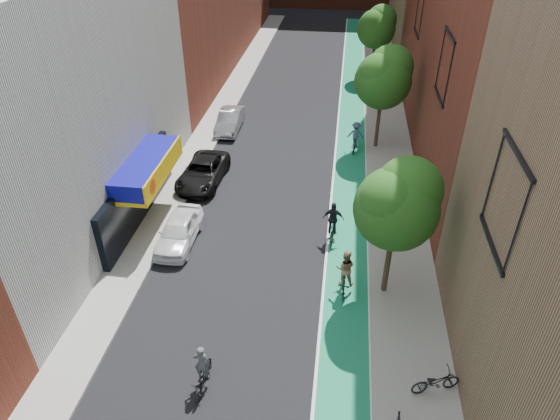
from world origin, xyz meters
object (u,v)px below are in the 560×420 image
at_px(parked_car_silver, 230,120).
at_px(parked_car_white, 179,231).
at_px(cyclist_lead, 203,374).
at_px(cyclist_lane_near, 345,275).
at_px(cyclist_lane_far, 355,138).
at_px(parked_car_black, 203,172).
at_px(cyclist_lane_mid, 333,226).

bearing_deg(parked_car_silver, parked_car_white, -88.93).
bearing_deg(cyclist_lead, parked_car_silver, -78.63).
xyz_separation_m(cyclist_lane_near, cyclist_lane_far, (0.37, 13.50, 0.01)).
xyz_separation_m(parked_car_black, parked_car_silver, (0.00, 7.40, 0.02)).
relative_size(parked_car_black, parked_car_silver, 1.15).
distance_m(parked_car_black, cyclist_lead, 14.35).
bearing_deg(cyclist_lane_mid, parked_car_white, 11.02).
height_order(cyclist_lead, cyclist_lane_mid, cyclist_lane_mid).
bearing_deg(parked_car_black, cyclist_lead, -72.22).
xyz_separation_m(cyclist_lead, cyclist_lane_far, (5.16, 19.12, 0.26)).
distance_m(parked_car_white, cyclist_lane_near, 8.46).
distance_m(parked_car_silver, cyclist_lane_far, 9.09).
xyz_separation_m(parked_car_black, cyclist_lead, (3.67, -13.87, -0.05)).
relative_size(parked_car_silver, cyclist_lane_near, 2.02).
height_order(cyclist_lead, cyclist_lane_far, cyclist_lane_far).
relative_size(parked_car_white, cyclist_lane_near, 1.95).
relative_size(parked_car_black, cyclist_lane_mid, 2.31).
distance_m(parked_car_white, cyclist_lane_far, 13.97).
xyz_separation_m(parked_car_black, cyclist_lane_mid, (7.80, -4.63, 0.12)).
xyz_separation_m(cyclist_lead, cyclist_lane_near, (4.79, 5.62, 0.25)).
distance_m(parked_car_silver, cyclist_lead, 21.59).
bearing_deg(parked_car_silver, cyclist_lane_far, -14.17).
bearing_deg(cyclist_lane_near, parked_car_white, -16.09).
distance_m(parked_car_white, cyclist_lane_mid, 7.55).
bearing_deg(cyclist_lane_far, cyclist_lane_near, 96.07).
bearing_deg(cyclist_lead, cyclist_lane_near, -128.87).
bearing_deg(parked_car_white, cyclist_lane_mid, 9.58).
bearing_deg(parked_car_silver, cyclist_lane_near, -62.07).
bearing_deg(cyclist_lane_near, cyclist_lane_mid, -79.27).
distance_m(cyclist_lead, cyclist_lane_far, 19.80).
height_order(parked_car_silver, cyclist_lead, cyclist_lead).
bearing_deg(parked_car_white, parked_car_black, 93.69).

